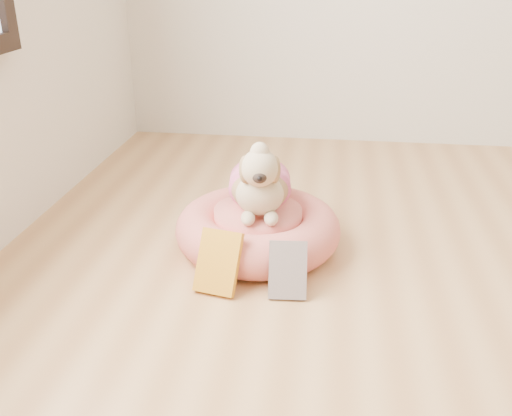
# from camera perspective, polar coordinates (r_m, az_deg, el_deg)

# --- Properties ---
(pet_bed) EXTENTS (0.56, 0.56, 0.15)m
(pet_bed) POSITION_cam_1_polar(r_m,az_deg,el_deg) (1.96, 0.20, -2.11)
(pet_bed) COLOR #D95556
(pet_bed) RESTS_ON floor
(dog) EXTENTS (0.30, 0.40, 0.27)m
(dog) POSITION_cam_1_polar(r_m,az_deg,el_deg) (1.88, 0.39, 3.73)
(dog) COLOR brown
(dog) RESTS_ON pet_bed
(book_yellow) EXTENTS (0.15, 0.14, 0.18)m
(book_yellow) POSITION_cam_1_polar(r_m,az_deg,el_deg) (1.72, -3.79, -5.41)
(book_yellow) COLOR yellow
(book_yellow) RESTS_ON floor
(book_white) EXTENTS (0.12, 0.09, 0.16)m
(book_white) POSITION_cam_1_polar(r_m,az_deg,el_deg) (1.69, 3.20, -6.22)
(book_white) COLOR white
(book_white) RESTS_ON floor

